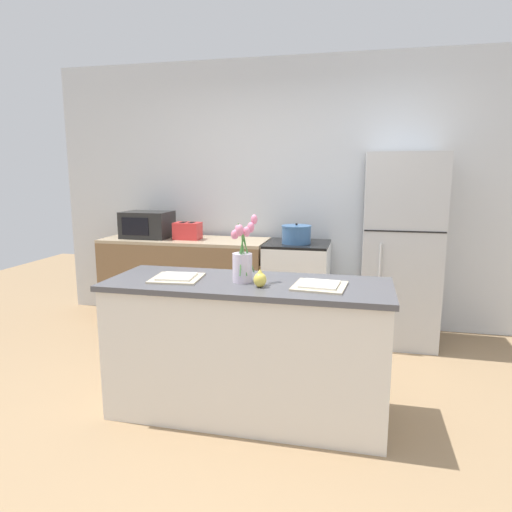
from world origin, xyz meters
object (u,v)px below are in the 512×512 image
microwave (147,225)px  flower_vase (243,259)px  plate_setting_right (320,285)px  cooking_pot (296,234)px  pear_figurine (260,279)px  plate_setting_left (177,278)px  toaster (188,231)px  stove_range (297,288)px  refrigerator (400,250)px

microwave → flower_vase: bearing=-48.2°
plate_setting_right → cooking_pot: 1.63m
pear_figurine → cooking_pot: cooking_pot is taller
flower_vase → pear_figurine: size_ratio=3.30×
plate_setting_left → toaster: size_ratio=1.19×
stove_range → toaster: size_ratio=3.23×
microwave → pear_figurine: bearing=-47.4°
refrigerator → toaster: size_ratio=6.22×
plate_setting_left → microwave: size_ratio=0.69×
toaster → plate_setting_left: bearing=-70.9°
pear_figurine → cooking_pot: 1.67m
pear_figurine → plate_setting_left: 0.58m
flower_vase → pear_figurine: (0.14, -0.11, -0.10)m
refrigerator → toaster: bearing=-179.4°
microwave → toaster: bearing=-2.5°
pear_figurine → flower_vase: bearing=142.1°
flower_vase → plate_setting_right: (0.49, -0.02, -0.14)m
stove_range → plate_setting_left: 1.78m
toaster → flower_vase: bearing=-58.1°
pear_figurine → cooking_pot: size_ratio=0.45×
refrigerator → flower_vase: 1.95m
flower_vase → plate_setting_right: bearing=-2.7°
toaster → refrigerator: bearing=0.6°
stove_range → cooking_pot: cooking_pot is taller
refrigerator → cooking_pot: 0.97m
plate_setting_left → plate_setting_right: bearing=0.0°
microwave → plate_setting_left: bearing=-58.4°
flower_vase → toaster: 1.88m
plate_setting_right → microwave: (-1.93, 1.63, 0.14)m
refrigerator → plate_setting_left: 2.23m
refrigerator → toaster: 2.07m
refrigerator → plate_setting_right: refrigerator is taller
flower_vase → cooking_pot: 1.57m
plate_setting_right → microwave: 2.53m
flower_vase → plate_setting_right: 0.51m
plate_setting_left → plate_setting_right: (0.92, 0.00, 0.00)m
plate_setting_right → toaster: toaster is taller
plate_setting_right → cooking_pot: cooking_pot is taller
refrigerator → flower_vase: size_ratio=4.12×
stove_range → toaster: 1.24m
pear_figurine → plate_setting_left: pear_figurine is taller
stove_range → plate_setting_right: (0.36, -1.63, 0.45)m
toaster → plate_setting_right: bearing=-47.5°
stove_range → refrigerator: bearing=0.0°
stove_range → pear_figurine: size_ratio=7.05×
refrigerator → toaster: refrigerator is taller
plate_setting_right → cooking_pot: bearing=103.0°
pear_figurine → toaster: size_ratio=0.46×
toaster → microwave: size_ratio=0.58×
plate_setting_left → toaster: toaster is taller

